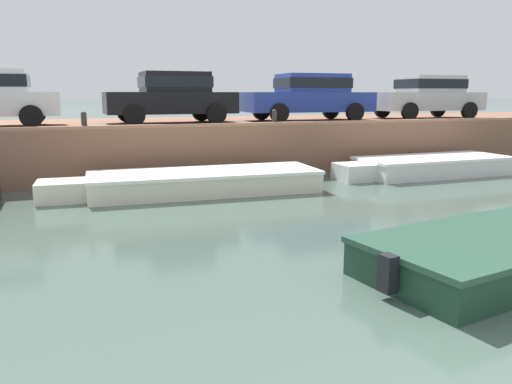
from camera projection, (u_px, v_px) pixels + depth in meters
ground_plane at (236, 244)px, 8.04m from camera, size 400.00×400.00×0.00m
far_quay_wall at (154, 145)px, 16.32m from camera, size 60.00×6.00×1.50m
far_wall_coping at (168, 126)px, 13.50m from camera, size 60.00×0.24×0.08m
boat_moored_central_cream at (194, 182)px, 12.16m from camera, size 6.68×2.08×0.54m
boat_moored_east_white at (427, 166)px, 14.80m from camera, size 5.49×1.92×0.55m
car_centre_black at (172, 95)px, 15.25m from camera, size 3.93×2.04×1.54m
car_right_inner_blue at (309, 95)px, 16.75m from camera, size 4.33×2.05×1.54m
car_rightmost_silver at (427, 95)px, 18.31m from camera, size 4.08×1.99×1.54m
mooring_bollard_mid at (84, 119)px, 12.88m from camera, size 0.15×0.15×0.44m
mooring_bollard_east at (274, 116)px, 14.61m from camera, size 0.15×0.15×0.44m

